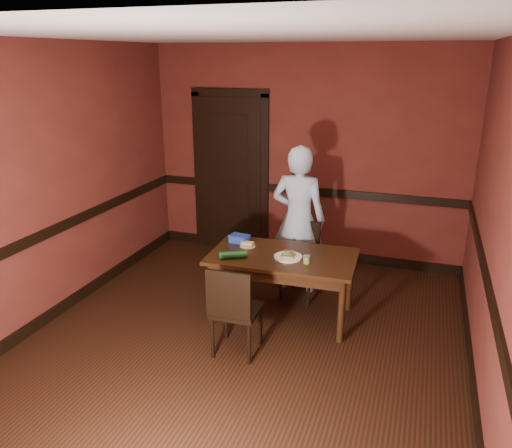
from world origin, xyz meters
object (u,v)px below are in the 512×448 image
Objects in this scene: cheese_saucer at (248,245)px; food_tub at (239,239)px; person at (298,219)px; sauce_jar at (307,259)px; chair_near at (237,308)px; sandwich_plate at (288,256)px; dining_table at (282,286)px; chair_far at (301,261)px.

food_tub is (-0.12, 0.08, 0.02)m from cheese_saucer.
sauce_jar is (0.29, -0.82, -0.11)m from person.
chair_near is 5.36× the size of cheese_saucer.
food_tub is (-0.60, 0.23, 0.02)m from sandwich_plate.
sauce_jar is (0.27, -0.13, 0.38)m from dining_table.
chair_far is 3.80× the size of food_tub.
person is (0.18, 1.44, 0.40)m from chair_near.
cheese_saucer is 0.73× the size of food_tub.
chair_far is at bearing 118.33° from person.
food_tub reaches higher than sandwich_plate.
chair_near is 0.79m from sandwich_plate.
sauce_jar is 0.49× the size of cheese_saucer.
chair_far is at bearing 79.48° from dining_table.
chair_far is at bearing 37.38° from food_tub.
food_tub reaches higher than cheese_saucer.
chair_far is 0.98× the size of chair_near.
sauce_jar is at bearing -27.52° from dining_table.
chair_near is 0.91m from cheese_saucer.
chair_near is at bearing 84.43° from person.
chair_far is 0.46m from person.
person is at bearing 109.70° from sauce_jar.
chair_far reaches higher than food_tub.
food_tub is at bearing 158.96° from sauce_jar.
chair_far is 3.01× the size of sandwich_plate.
person reaches higher than dining_table.
cheese_saucer is (-0.48, 0.15, 0.00)m from sandwich_plate.
person is at bearing 126.15° from chair_far.
sandwich_plate reaches higher than dining_table.
sauce_jar is at bearing -12.13° from food_tub.
sauce_jar is 0.71m from cheese_saucer.
chair_near is at bearing -127.66° from sauce_jar.
sauce_jar reaches higher than dining_table.
chair_far is 0.62m from sandwich_plate.
sauce_jar is at bearing -129.13° from chair_near.
dining_table is 0.67m from food_tub.
food_tub is (-0.53, 0.18, 0.38)m from dining_table.
person reaches higher than chair_near.
sandwich_plate is 1.74× the size of cheese_saucer.
dining_table is 0.78m from chair_near.
sandwich_plate is (0.27, 0.69, 0.27)m from chair_near.
food_tub is at bearing 47.22° from person.
dining_table is 1.73× the size of chair_far.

